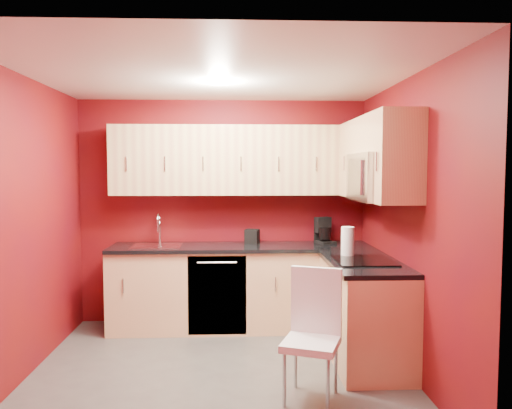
{
  "coord_description": "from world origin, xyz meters",
  "views": [
    {
      "loc": [
        0.14,
        -4.14,
        1.72
      ],
      "look_at": [
        0.33,
        0.55,
        1.4
      ],
      "focal_mm": 35.0,
      "sensor_mm": 36.0,
      "label": 1
    }
  ],
  "objects": [
    {
      "name": "floor",
      "position": [
        0.0,
        0.0,
        0.0
      ],
      "size": [
        3.2,
        3.2,
        0.0
      ],
      "primitive_type": "plane",
      "color": "#4F4C49",
      "rests_on": "ground"
    },
    {
      "name": "ceiling",
      "position": [
        0.0,
        0.0,
        2.5
      ],
      "size": [
        3.2,
        3.2,
        0.0
      ],
      "primitive_type": "plane",
      "rotation": [
        3.14,
        0.0,
        0.0
      ],
      "color": "white",
      "rests_on": "wall_back"
    },
    {
      "name": "wall_back",
      "position": [
        0.0,
        1.5,
        1.25
      ],
      "size": [
        3.2,
        0.0,
        3.2
      ],
      "primitive_type": "plane",
      "rotation": [
        1.57,
        0.0,
        0.0
      ],
      "color": "#690E0A",
      "rests_on": "floor"
    },
    {
      "name": "wall_front",
      "position": [
        0.0,
        -1.5,
        1.25
      ],
      "size": [
        3.2,
        0.0,
        3.2
      ],
      "primitive_type": "plane",
      "rotation": [
        -1.57,
        0.0,
        0.0
      ],
      "color": "#690E0A",
      "rests_on": "floor"
    },
    {
      "name": "wall_left",
      "position": [
        -1.6,
        0.0,
        1.25
      ],
      "size": [
        0.0,
        3.0,
        3.0
      ],
      "primitive_type": "plane",
      "rotation": [
        1.57,
        0.0,
        1.57
      ],
      "color": "#690E0A",
      "rests_on": "floor"
    },
    {
      "name": "wall_right",
      "position": [
        1.6,
        0.0,
        1.25
      ],
      "size": [
        0.0,
        3.0,
        3.0
      ],
      "primitive_type": "plane",
      "rotation": [
        1.57,
        0.0,
        -1.57
      ],
      "color": "#690E0A",
      "rests_on": "floor"
    },
    {
      "name": "base_cabinets_back",
      "position": [
        0.2,
        1.2,
        0.43
      ],
      "size": [
        2.8,
        0.6,
        0.87
      ],
      "primitive_type": "cube",
      "color": "#EDC187",
      "rests_on": "floor"
    },
    {
      "name": "base_cabinets_right",
      "position": [
        1.3,
        0.25,
        0.43
      ],
      "size": [
        0.6,
        1.3,
        0.87
      ],
      "primitive_type": "cube",
      "color": "#EDC187",
      "rests_on": "floor"
    },
    {
      "name": "countertop_back",
      "position": [
        0.2,
        1.19,
        0.89
      ],
      "size": [
        2.8,
        0.63,
        0.04
      ],
      "primitive_type": "cube",
      "color": "black",
      "rests_on": "base_cabinets_back"
    },
    {
      "name": "countertop_right",
      "position": [
        1.29,
        0.23,
        0.89
      ],
      "size": [
        0.63,
        1.27,
        0.04
      ],
      "primitive_type": "cube",
      "color": "black",
      "rests_on": "base_cabinets_right"
    },
    {
      "name": "upper_cabinets_back",
      "position": [
        0.2,
        1.32,
        1.83
      ],
      "size": [
        2.8,
        0.35,
        0.75
      ],
      "primitive_type": "cube",
      "color": "#D9BD7B",
      "rests_on": "wall_back"
    },
    {
      "name": "upper_cabinets_right",
      "position": [
        1.42,
        0.44,
        1.89
      ],
      "size": [
        0.35,
        1.55,
        0.75
      ],
      "color": "#D9BD7B",
      "rests_on": "wall_right"
    },
    {
      "name": "microwave",
      "position": [
        1.39,
        0.2,
        1.66
      ],
      "size": [
        0.42,
        0.76,
        0.42
      ],
      "color": "silver",
      "rests_on": "upper_cabinets_right"
    },
    {
      "name": "cooktop",
      "position": [
        1.28,
        0.2,
        0.92
      ],
      "size": [
        0.5,
        0.55,
        0.01
      ],
      "primitive_type": "cube",
      "color": "black",
      "rests_on": "countertop_right"
    },
    {
      "name": "sink",
      "position": [
        -0.7,
        1.2,
        0.94
      ],
      "size": [
        0.52,
        0.42,
        0.35
      ],
      "color": "silver",
      "rests_on": "countertop_back"
    },
    {
      "name": "dishwasher_front",
      "position": [
        -0.05,
        0.91,
        0.43
      ],
      "size": [
        0.6,
        0.02,
        0.82
      ],
      "primitive_type": "cube",
      "color": "black",
      "rests_on": "base_cabinets_back"
    },
    {
      "name": "downlight",
      "position": [
        0.0,
        0.3,
        2.48
      ],
      "size": [
        0.2,
        0.2,
        0.01
      ],
      "primitive_type": "cylinder",
      "color": "white",
      "rests_on": "ceiling"
    },
    {
      "name": "coffee_maker",
      "position": [
        1.13,
        1.29,
        1.05
      ],
      "size": [
        0.24,
        0.27,
        0.29
      ],
      "primitive_type": null,
      "rotation": [
        0.0,
        0.0,
        0.37
      ],
      "color": "black",
      "rests_on": "countertop_back"
    },
    {
      "name": "napkin_holder",
      "position": [
        0.32,
        1.33,
        0.99
      ],
      "size": [
        0.18,
        0.18,
        0.15
      ],
      "primitive_type": null,
      "rotation": [
        0.0,
        0.0,
        -0.29
      ],
      "color": "black",
      "rests_on": "countertop_back"
    },
    {
      "name": "paper_towel",
      "position": [
        1.19,
        0.45,
        1.05
      ],
      "size": [
        0.2,
        0.2,
        0.28
      ],
      "primitive_type": null,
      "rotation": [
        0.0,
        0.0,
        -0.34
      ],
      "color": "white",
      "rests_on": "countertop_right"
    },
    {
      "name": "dining_chair",
      "position": [
        0.7,
        -0.53,
        0.49
      ],
      "size": [
        0.51,
        0.52,
        0.97
      ],
      "primitive_type": null,
      "rotation": [
        0.0,
        0.0,
        -0.37
      ],
      "color": "white",
      "rests_on": "floor"
    }
  ]
}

